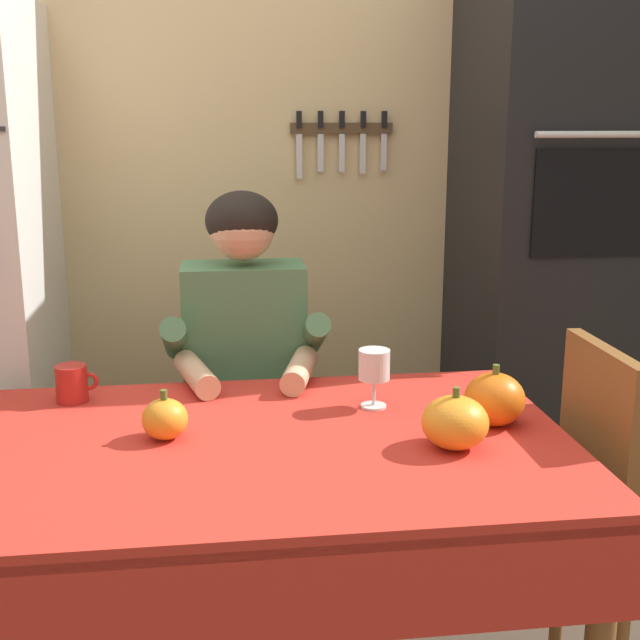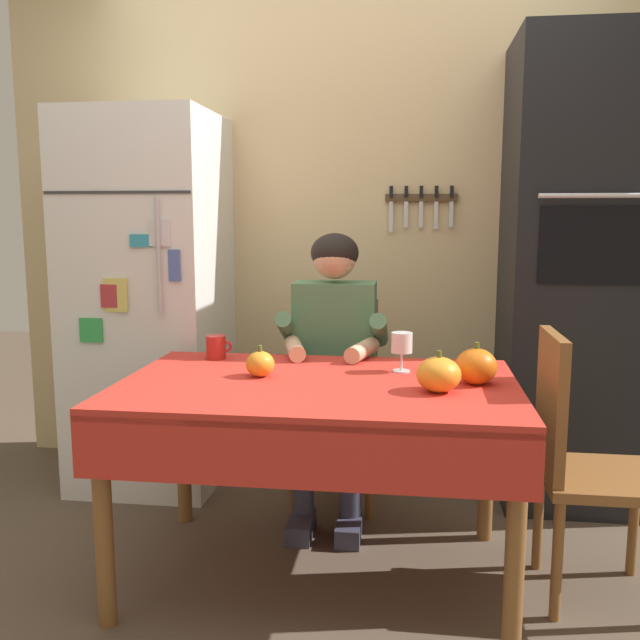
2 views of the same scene
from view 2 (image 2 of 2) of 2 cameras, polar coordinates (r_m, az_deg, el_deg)
name	(u,v)px [view 2 (image 2 of 2)]	position (r m, az deg, el deg)	size (l,w,h in m)	color
ground_plane	(314,590)	(2.63, -0.46, -21.50)	(10.00, 10.00, 0.00)	brown
back_wall_assembly	(360,220)	(3.61, 3.35, 8.32)	(3.70, 0.13, 2.60)	#D1B784
refrigerator	(150,302)	(3.48, -13.89, 1.46)	(0.68, 0.71, 1.80)	white
wall_oven	(573,275)	(3.34, 20.23, 3.49)	(0.60, 0.64, 2.10)	black
dining_table	(317,406)	(2.44, -0.23, -7.13)	(1.40, 0.90, 0.74)	brown
chair_behind_person	(337,390)	(3.24, 1.45, -5.81)	(0.40, 0.40, 0.93)	brown
seated_person	(333,350)	(3.01, 1.08, -2.53)	(0.47, 0.55, 1.25)	#38384C
chair_right_side	(579,455)	(2.55, 20.68, -10.41)	(0.40, 0.40, 0.93)	brown
coffee_mug	(216,347)	(2.84, -8.59, -2.23)	(0.11, 0.08, 0.10)	#B2231E
wine_glass	(402,344)	(2.58, 6.80, -2.00)	(0.08, 0.08, 0.15)	white
pumpkin_large	(260,364)	(2.51, -4.99, -3.64)	(0.10, 0.10, 0.12)	orange
pumpkin_medium	(476,366)	(2.45, 12.82, -3.76)	(0.14, 0.14, 0.15)	orange
pumpkin_small	(439,374)	(2.32, 9.81, -4.47)	(0.15, 0.15, 0.14)	orange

